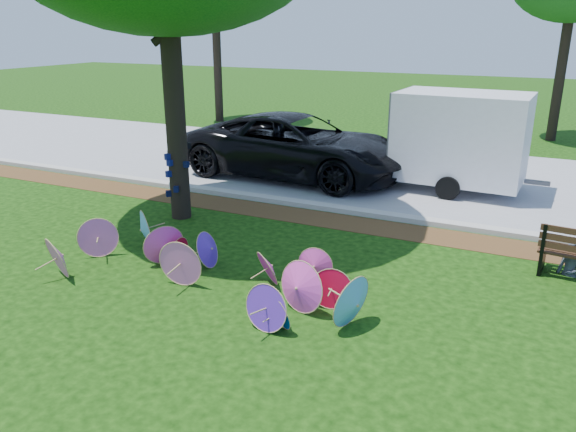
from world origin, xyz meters
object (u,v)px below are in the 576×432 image
at_px(parasol_pile, 213,265).
at_px(person_left, 575,243).
at_px(cargo_trailer, 461,137).
at_px(black_van, 296,146).

relative_size(parasol_pile, person_left, 4.82).
bearing_deg(cargo_trailer, person_left, -57.00).
height_order(black_van, person_left, black_van).
height_order(parasol_pile, black_van, black_van).
distance_m(parasol_pile, black_van, 7.34).
bearing_deg(black_van, cargo_trailer, -79.97).
bearing_deg(cargo_trailer, black_van, -169.82).
relative_size(parasol_pile, black_van, 0.92).
bearing_deg(person_left, parasol_pile, -132.94).
distance_m(black_van, cargo_trailer, 4.49).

